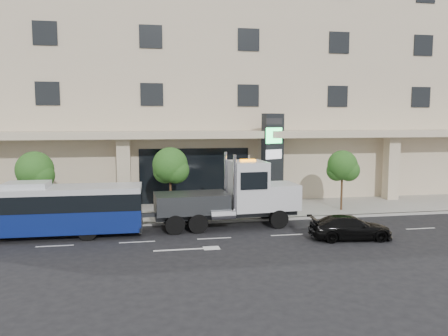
# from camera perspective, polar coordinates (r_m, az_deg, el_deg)

# --- Properties ---
(ground) EXTENTS (120.00, 120.00, 0.00)m
(ground) POSITION_cam_1_polar(r_m,az_deg,el_deg) (24.72, -1.81, -8.27)
(ground) COLOR black
(ground) RESTS_ON ground
(sidewalk) EXTENTS (120.00, 6.00, 0.15)m
(sidewalk) POSITION_cam_1_polar(r_m,az_deg,el_deg) (29.53, -3.21, -5.71)
(sidewalk) COLOR gray
(sidewalk) RESTS_ON ground
(curb) EXTENTS (120.00, 0.30, 0.15)m
(curb) POSITION_cam_1_polar(r_m,az_deg,el_deg) (26.62, -2.43, -7.04)
(curb) COLOR gray
(curb) RESTS_ON ground
(convention_center) EXTENTS (60.00, 17.60, 20.00)m
(convention_center) POSITION_cam_1_polar(r_m,az_deg,el_deg) (39.43, -5.13, 11.75)
(convention_center) COLOR #C1AD91
(convention_center) RESTS_ON ground
(tree_left) EXTENTS (2.27, 2.20, 4.22)m
(tree_left) POSITION_cam_1_polar(r_m,az_deg,el_deg) (28.23, -23.42, -0.53)
(tree_left) COLOR #422B19
(tree_left) RESTS_ON sidewalk
(tree_mid) EXTENTS (2.28, 2.20, 4.38)m
(tree_mid) POSITION_cam_1_polar(r_m,az_deg,el_deg) (27.47, -6.99, 0.08)
(tree_mid) COLOR #422B19
(tree_mid) RESTS_ON sidewalk
(tree_right) EXTENTS (2.10, 2.00, 4.04)m
(tree_right) POSITION_cam_1_polar(r_m,az_deg,el_deg) (30.34, 15.25, 0.07)
(tree_right) COLOR #422B19
(tree_right) RESTS_ON sidewalk
(city_bus) EXTENTS (11.81, 2.64, 2.98)m
(city_bus) POSITION_cam_1_polar(r_m,az_deg,el_deg) (25.26, -24.21, -4.98)
(city_bus) COLOR black
(city_bus) RESTS_ON ground
(tow_truck) EXTENTS (9.50, 2.78, 4.31)m
(tow_truck) POSITION_cam_1_polar(r_m,az_deg,el_deg) (25.45, 1.30, -3.75)
(tow_truck) COLOR #2D3033
(tow_truck) RESTS_ON ground
(black_sedan) EXTENTS (4.45, 2.18, 1.24)m
(black_sedan) POSITION_cam_1_polar(r_m,az_deg,el_deg) (23.95, 16.16, -7.46)
(black_sedan) COLOR black
(black_sedan) RESTS_ON ground
(signage_pylon) EXTENTS (1.70, 1.21, 6.51)m
(signage_pylon) POSITION_cam_1_polar(r_m,az_deg,el_deg) (30.83, 6.36, 1.12)
(signage_pylon) COLOR black
(signage_pylon) RESTS_ON sidewalk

